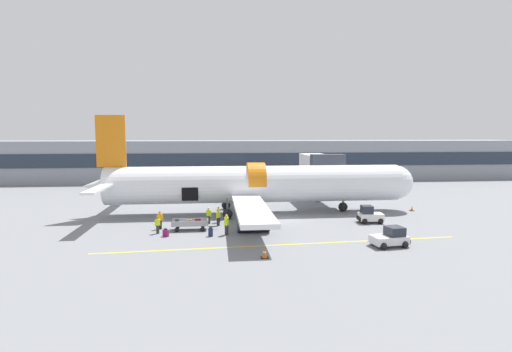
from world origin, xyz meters
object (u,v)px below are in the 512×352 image
object	(u,v)px
ground_crew_loader_a	(219,214)
suitcase_on_tarmac_upright	(211,232)
ground_crew_marshal	(218,217)
airplane	(252,185)
baggage_tug_lead	(370,216)
baggage_tug_mid	(391,238)
ground_crew_helper	(158,225)
baggage_cart_loading	(191,225)
ground_crew_supervisor	(160,220)
ground_crew_driver	(209,215)
ground_crew_loader_b	(227,224)
suitcase_on_tarmac_spare	(166,233)

from	to	relation	value
ground_crew_loader_a	suitcase_on_tarmac_upright	xyz separation A→B (m)	(-0.75, -5.41, -0.50)
ground_crew_marshal	suitcase_on_tarmac_upright	bearing A→B (deg)	-99.81
airplane	suitcase_on_tarmac_upright	size ratio (longest dim) A/B	44.59
baggage_tug_lead	ground_crew_marshal	distance (m)	15.09
baggage_tug_lead	ground_crew_loader_a	world-z (taller)	baggage_tug_lead
baggage_tug_mid	suitcase_on_tarmac_upright	world-z (taller)	baggage_tug_mid
airplane	ground_crew_helper	world-z (taller)	airplane
baggage_cart_loading	ground_crew_loader_a	xyz separation A→B (m)	(2.59, 2.90, 0.34)
baggage_tug_mid	baggage_cart_loading	bearing A→B (deg)	156.27
ground_crew_supervisor	ground_crew_loader_a	bearing A→B (deg)	22.47
ground_crew_driver	suitcase_on_tarmac_upright	bearing A→B (deg)	-87.36
ground_crew_loader_b	ground_crew_loader_a	bearing A→B (deg)	97.27
airplane	baggage_tug_mid	size ratio (longest dim) A/B	12.09
ground_crew_supervisor	ground_crew_helper	distance (m)	1.67
ground_crew_marshal	ground_crew_loader_b	bearing A→B (deg)	-79.27
ground_crew_supervisor	baggage_tug_lead	bearing A→B (deg)	1.70
airplane	ground_crew_marshal	world-z (taller)	airplane
ground_crew_loader_a	suitcase_on_tarmac_upright	world-z (taller)	ground_crew_loader_a
baggage_tug_lead	ground_crew_driver	distance (m)	16.05
baggage_tug_mid	suitcase_on_tarmac_upright	size ratio (longest dim) A/B	3.69
ground_crew_loader_a	ground_crew_helper	distance (m)	6.72
ground_crew_helper	baggage_cart_loading	bearing A→B (deg)	19.83
baggage_cart_loading	baggage_tug_lead	bearing A→B (deg)	4.04
suitcase_on_tarmac_upright	suitcase_on_tarmac_spare	distance (m)	3.88
airplane	ground_crew_driver	xyz separation A→B (m)	(-4.73, -4.71, -2.34)
ground_crew_loader_a	suitcase_on_tarmac_upright	bearing A→B (deg)	-97.88
ground_crew_loader_b	suitcase_on_tarmac_spare	xyz separation A→B (m)	(-5.26, -0.04, -0.66)
baggage_tug_lead	ground_crew_helper	world-z (taller)	baggage_tug_lead
baggage_tug_mid	ground_crew_supervisor	world-z (taller)	ground_crew_supervisor
baggage_tug_mid	ground_crew_marshal	world-z (taller)	ground_crew_marshal
ground_crew_driver	ground_crew_helper	size ratio (longest dim) A/B	1.07
baggage_cart_loading	ground_crew_helper	distance (m)	3.06
baggage_tug_lead	baggage_tug_mid	world-z (taller)	baggage_tug_lead
baggage_tug_mid	ground_crew_marshal	bearing A→B (deg)	147.57
ground_crew_supervisor	ground_crew_driver	bearing A→B (deg)	21.74
baggage_tug_mid	ground_crew_helper	world-z (taller)	baggage_tug_mid
baggage_cart_loading	ground_crew_driver	bearing A→B (deg)	56.30
baggage_tug_lead	ground_crew_helper	xyz separation A→B (m)	(-20.49, -2.28, 0.09)
ground_crew_driver	ground_crew_marshal	world-z (taller)	ground_crew_driver
ground_crew_loader_a	baggage_tug_mid	bearing A→B (deg)	-36.51
ground_crew_loader_b	ground_crew_helper	world-z (taller)	ground_crew_loader_b
airplane	baggage_cart_loading	distance (m)	9.92
airplane	baggage_tug_mid	world-z (taller)	airplane
suitcase_on_tarmac_spare	ground_crew_driver	bearing A→B (deg)	51.73
baggage_cart_loading	airplane	bearing A→B (deg)	48.35
ground_crew_driver	ground_crew_loader_a	bearing A→B (deg)	25.73
baggage_tug_lead	baggage_cart_loading	distance (m)	17.67
baggage_tug_lead	ground_crew_loader_b	world-z (taller)	ground_crew_loader_b
baggage_cart_loading	suitcase_on_tarmac_upright	distance (m)	3.12
baggage_tug_lead	baggage_cart_loading	size ratio (longest dim) A/B	0.59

